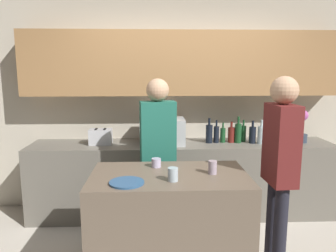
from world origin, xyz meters
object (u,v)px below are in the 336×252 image
(person_center, at_px, (280,160))
(person_left, at_px, (158,147))
(microwave, at_px, (162,131))
(potted_plant, at_px, (302,126))
(bottle_1, at_px, (216,134))
(cup_0, at_px, (156,163))
(bottle_5, at_px, (243,133))
(bottle_4, at_px, (238,133))
(bottle_2, at_px, (223,135))
(bottle_0, at_px, (209,133))
(plate_on_island, at_px, (127,182))
(bottle_7, at_px, (261,135))
(cup_1, at_px, (173,174))
(bottle_3, at_px, (231,134))
(toaster, at_px, (101,137))
(cup_2, at_px, (213,167))
(bottle_6, at_px, (252,135))

(person_center, bearing_deg, person_left, 56.91)
(microwave, relative_size, potted_plant, 1.32)
(bottle_1, bearing_deg, cup_0, -123.51)
(cup_0, height_order, person_center, person_center)
(bottle_5, bearing_deg, microwave, -175.44)
(bottle_4, bearing_deg, bottle_1, 176.91)
(person_left, bearing_deg, bottle_2, -146.53)
(bottle_1, relative_size, person_left, 0.16)
(bottle_1, height_order, bottle_4, bottle_4)
(bottle_0, relative_size, cup_0, 3.67)
(bottle_1, height_order, plate_on_island, bottle_1)
(microwave, xyz_separation_m, bottle_4, (0.91, 0.01, -0.03))
(bottle_7, xyz_separation_m, cup_0, (-1.25, -1.02, -0.03))
(bottle_2, xyz_separation_m, bottle_4, (0.18, -0.03, 0.03))
(cup_0, bearing_deg, bottle_1, 56.49)
(bottle_5, xyz_separation_m, bottle_7, (0.18, -0.13, 0.01))
(bottle_1, distance_m, cup_1, 1.59)
(bottle_0, relative_size, bottle_3, 1.19)
(plate_on_island, bearing_deg, toaster, 105.93)
(bottle_1, xyz_separation_m, cup_2, (-0.28, -1.31, -0.01))
(bottle_2, relative_size, cup_1, 2.34)
(toaster, xyz_separation_m, cup_1, (0.77, -1.44, 0.00))
(person_left, height_order, person_center, person_center)
(bottle_6, bearing_deg, bottle_7, -20.11)
(plate_on_island, bearing_deg, bottle_3, 53.10)
(plate_on_island, bearing_deg, bottle_4, 50.86)
(bottle_1, xyz_separation_m, person_center, (0.29, -1.27, 0.03))
(bottle_3, relative_size, bottle_4, 0.79)
(plate_on_island, bearing_deg, person_left, 73.69)
(microwave, height_order, bottle_6, microwave)
(bottle_1, height_order, bottle_7, bottle_7)
(bottle_4, height_order, person_center, person_center)
(bottle_6, distance_m, cup_0, 1.57)
(bottle_1, bearing_deg, microwave, -177.46)
(bottle_7, distance_m, cup_2, 1.46)
(bottle_2, xyz_separation_m, bottle_3, (0.10, -0.00, 0.00))
(bottle_3, bearing_deg, cup_0, -129.42)
(bottle_2, height_order, bottle_5, bottle_5)
(bottle_4, distance_m, cup_0, 1.47)
(potted_plant, bearing_deg, bottle_6, -178.13)
(toaster, xyz_separation_m, bottle_5, (1.72, 0.08, 0.01))
(bottle_0, relative_size, plate_on_island, 1.15)
(toaster, xyz_separation_m, bottle_0, (1.29, 0.02, 0.02))
(bottle_3, distance_m, cup_1, 1.67)
(cup_2, bearing_deg, toaster, 130.55)
(toaster, bearing_deg, bottle_7, -1.66)
(bottle_4, xyz_separation_m, cup_1, (-0.87, -1.45, -0.03))
(cup_2, xyz_separation_m, person_left, (-0.43, 0.63, 0.01))
(bottle_3, xyz_separation_m, cup_1, (-0.79, -1.47, -0.00))
(microwave, bearing_deg, cup_0, -94.29)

